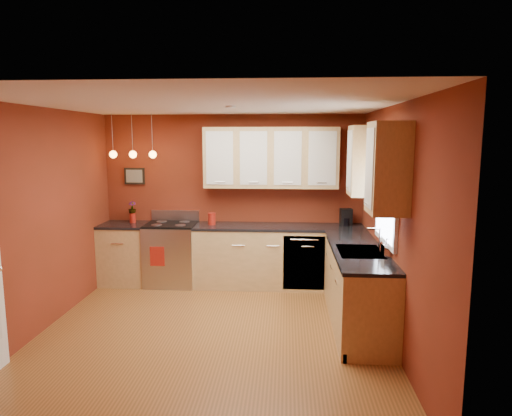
# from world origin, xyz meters

# --- Properties ---
(floor) EXTENTS (4.20, 4.20, 0.00)m
(floor) POSITION_xyz_m (0.00, 0.00, 0.00)
(floor) COLOR #94582B
(floor) RESTS_ON ground
(ceiling) EXTENTS (4.00, 4.20, 0.02)m
(ceiling) POSITION_xyz_m (0.00, 0.00, 2.60)
(ceiling) COLOR silver
(ceiling) RESTS_ON wall_back
(wall_back) EXTENTS (4.00, 0.02, 2.60)m
(wall_back) POSITION_xyz_m (0.00, 2.10, 1.30)
(wall_back) COLOR maroon
(wall_back) RESTS_ON floor
(wall_front) EXTENTS (4.00, 0.02, 2.60)m
(wall_front) POSITION_xyz_m (0.00, -2.10, 1.30)
(wall_front) COLOR maroon
(wall_front) RESTS_ON floor
(wall_left) EXTENTS (0.02, 4.20, 2.60)m
(wall_left) POSITION_xyz_m (-2.00, 0.00, 1.30)
(wall_left) COLOR maroon
(wall_left) RESTS_ON floor
(wall_right) EXTENTS (0.02, 4.20, 2.60)m
(wall_right) POSITION_xyz_m (2.00, 0.00, 1.30)
(wall_right) COLOR maroon
(wall_right) RESTS_ON floor
(base_cabinets_back_left) EXTENTS (0.70, 0.60, 0.90)m
(base_cabinets_back_left) POSITION_xyz_m (-1.65, 1.80, 0.45)
(base_cabinets_back_left) COLOR tan
(base_cabinets_back_left) RESTS_ON floor
(base_cabinets_back_right) EXTENTS (2.54, 0.60, 0.90)m
(base_cabinets_back_right) POSITION_xyz_m (0.73, 1.80, 0.45)
(base_cabinets_back_right) COLOR tan
(base_cabinets_back_right) RESTS_ON floor
(base_cabinets_right) EXTENTS (0.60, 2.10, 0.90)m
(base_cabinets_right) POSITION_xyz_m (1.70, 0.45, 0.45)
(base_cabinets_right) COLOR tan
(base_cabinets_right) RESTS_ON floor
(counter_back_left) EXTENTS (0.70, 0.62, 0.04)m
(counter_back_left) POSITION_xyz_m (-1.65, 1.80, 0.92)
(counter_back_left) COLOR black
(counter_back_left) RESTS_ON base_cabinets_back_left
(counter_back_right) EXTENTS (2.54, 0.62, 0.04)m
(counter_back_right) POSITION_xyz_m (0.73, 1.80, 0.92)
(counter_back_right) COLOR black
(counter_back_right) RESTS_ON base_cabinets_back_right
(counter_right) EXTENTS (0.62, 2.10, 0.04)m
(counter_right) POSITION_xyz_m (1.70, 0.45, 0.92)
(counter_right) COLOR black
(counter_right) RESTS_ON base_cabinets_right
(gas_range) EXTENTS (0.76, 0.64, 1.11)m
(gas_range) POSITION_xyz_m (-0.92, 1.80, 0.48)
(gas_range) COLOR #ADADB1
(gas_range) RESTS_ON floor
(dishwasher_front) EXTENTS (0.60, 0.02, 0.80)m
(dishwasher_front) POSITION_xyz_m (1.10, 1.51, 0.45)
(dishwasher_front) COLOR #ADADB1
(dishwasher_front) RESTS_ON base_cabinets_back_right
(sink) EXTENTS (0.50, 0.70, 0.33)m
(sink) POSITION_xyz_m (1.70, 0.30, 0.92)
(sink) COLOR #97979C
(sink) RESTS_ON counter_right
(window) EXTENTS (0.06, 1.02, 1.22)m
(window) POSITION_xyz_m (1.97, 0.30, 1.69)
(window) COLOR white
(window) RESTS_ON wall_right
(upper_cabinets_back) EXTENTS (2.00, 0.35, 0.90)m
(upper_cabinets_back) POSITION_xyz_m (0.60, 1.93, 1.95)
(upper_cabinets_back) COLOR tan
(upper_cabinets_back) RESTS_ON wall_back
(upper_cabinets_right) EXTENTS (0.35, 1.95, 0.90)m
(upper_cabinets_right) POSITION_xyz_m (1.82, 0.32, 1.95)
(upper_cabinets_right) COLOR tan
(upper_cabinets_right) RESTS_ON wall_right
(wall_picture) EXTENTS (0.32, 0.03, 0.26)m
(wall_picture) POSITION_xyz_m (-1.55, 2.08, 1.65)
(wall_picture) COLOR black
(wall_picture) RESTS_ON wall_back
(pendant_lights) EXTENTS (0.71, 0.11, 0.66)m
(pendant_lights) POSITION_xyz_m (-1.45, 1.75, 2.01)
(pendant_lights) COLOR #97979C
(pendant_lights) RESTS_ON ceiling
(red_canister) EXTENTS (0.12, 0.12, 0.18)m
(red_canister) POSITION_xyz_m (-0.29, 1.81, 1.03)
(red_canister) COLOR maroon
(red_canister) RESTS_ON counter_back_right
(red_vase) EXTENTS (0.09, 0.09, 0.15)m
(red_vase) POSITION_xyz_m (-1.54, 1.89, 1.02)
(red_vase) COLOR maroon
(red_vase) RESTS_ON counter_back_left
(flowers) EXTENTS (0.15, 0.15, 0.20)m
(flowers) POSITION_xyz_m (-1.54, 1.89, 1.17)
(flowers) COLOR maroon
(flowers) RESTS_ON red_vase
(coffee_maker) EXTENTS (0.19, 0.18, 0.25)m
(coffee_maker) POSITION_xyz_m (1.74, 1.91, 1.06)
(coffee_maker) COLOR black
(coffee_maker) RESTS_ON counter_back_right
(soap_pump) EXTENTS (0.12, 0.12, 0.21)m
(soap_pump) POSITION_xyz_m (1.95, 0.07, 1.05)
(soap_pump) COLOR white
(soap_pump) RESTS_ON counter_right
(dish_towel) EXTENTS (0.21, 0.01, 0.29)m
(dish_towel) POSITION_xyz_m (-1.05, 1.47, 0.52)
(dish_towel) COLOR maroon
(dish_towel) RESTS_ON gas_range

